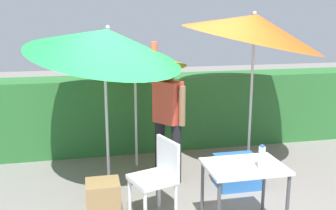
{
  "coord_description": "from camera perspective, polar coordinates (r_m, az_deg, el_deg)",
  "views": [
    {
      "loc": [
        -1.03,
        -4.4,
        2.22
      ],
      "look_at": [
        0.0,
        0.3,
        1.1
      ],
      "focal_mm": 41.32,
      "sensor_mm": 36.0,
      "label": 1
    }
  ],
  "objects": [
    {
      "name": "ground_plane",
      "position": [
        5.03,
        0.75,
        -13.07
      ],
      "size": [
        24.0,
        24.0,
        0.0
      ],
      "primitive_type": "plane",
      "color": "gray"
    },
    {
      "name": "hedge_row",
      "position": [
        6.58,
        -2.99,
        -1.03
      ],
      "size": [
        8.0,
        0.7,
        1.23
      ],
      "primitive_type": "cube",
      "color": "#2D7033",
      "rests_on": "ground_plane"
    },
    {
      "name": "umbrella_rainbow",
      "position": [
        5.56,
        -5.27,
        6.47
      ],
      "size": [
        1.57,
        1.56,
        1.94
      ],
      "color": "silver",
      "rests_on": "ground_plane"
    },
    {
      "name": "umbrella_orange",
      "position": [
        4.89,
        -9.13,
        9.03
      ],
      "size": [
        2.03,
        1.99,
        2.35
      ],
      "color": "silver",
      "rests_on": "ground_plane"
    },
    {
      "name": "umbrella_yellow",
      "position": [
        5.54,
        12.62,
        11.13
      ],
      "size": [
        2.03,
        2.0,
        2.49
      ],
      "color": "silver",
      "rests_on": "ground_plane"
    },
    {
      "name": "person_vendor",
      "position": [
        5.14,
        -0.01,
        -1.35
      ],
      "size": [
        0.42,
        0.48,
        1.88
      ],
      "color": "black",
      "rests_on": "ground_plane"
    },
    {
      "name": "chair_plastic",
      "position": [
        4.33,
        -1.49,
        -10.13
      ],
      "size": [
        0.56,
        0.56,
        0.89
      ],
      "color": "silver",
      "rests_on": "ground_plane"
    },
    {
      "name": "cooler_box",
      "position": [
        5.27,
        10.13,
        -9.64
      ],
      "size": [
        0.55,
        0.43,
        0.4
      ],
      "primitive_type": "cube",
      "color": "#2D6BB7",
      "rests_on": "ground_plane"
    },
    {
      "name": "crate_cardboard",
      "position": [
        4.66,
        -9.55,
        -13.1
      ],
      "size": [
        0.39,
        0.36,
        0.35
      ],
      "primitive_type": "cube",
      "color": "#9E7A4C",
      "rests_on": "ground_plane"
    },
    {
      "name": "folding_table",
      "position": [
        4.08,
        11.17,
        -9.84
      ],
      "size": [
        0.8,
        0.6,
        0.73
      ],
      "color": "#4C4C51",
      "rests_on": "ground_plane"
    },
    {
      "name": "bottle_water",
      "position": [
        3.97,
        13.65,
        -7.49
      ],
      "size": [
        0.07,
        0.07,
        0.24
      ],
      "color": "silver",
      "rests_on": "folding_table"
    }
  ]
}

